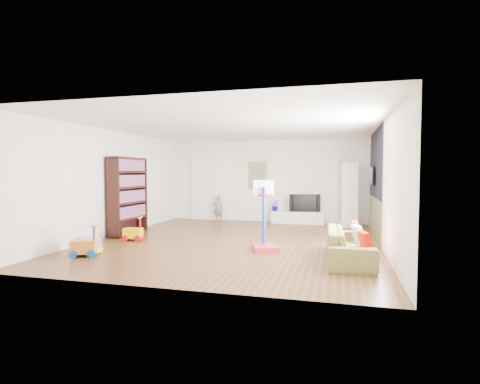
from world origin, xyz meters
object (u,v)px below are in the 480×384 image
(bookshelf, at_px, (128,196))
(basketball_hoop, at_px, (265,215))
(media_console, at_px, (298,217))
(sofa, at_px, (350,245))

(bookshelf, relative_size, basketball_hoop, 1.37)
(media_console, xyz_separation_m, basketball_hoop, (-0.22, -4.36, 0.55))
(media_console, height_order, sofa, sofa)
(bookshelf, height_order, sofa, bookshelf)
(bookshelf, distance_m, basketball_hoop, 4.05)
(bookshelf, xyz_separation_m, basketball_hoop, (3.89, -1.12, -0.27))
(media_console, relative_size, bookshelf, 0.82)
(media_console, relative_size, sofa, 0.82)
(media_console, bearing_deg, sofa, -74.29)
(sofa, distance_m, basketball_hoop, 1.79)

